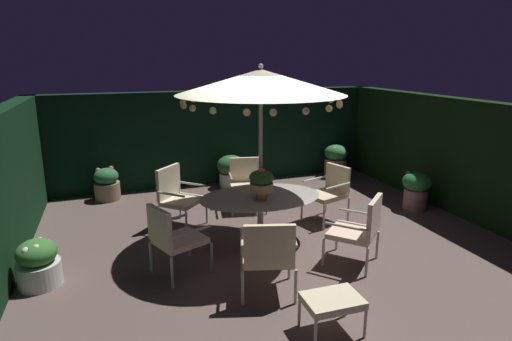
{
  "coord_description": "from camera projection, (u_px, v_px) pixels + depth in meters",
  "views": [
    {
      "loc": [
        -2.18,
        -5.47,
        2.75
      ],
      "look_at": [
        -0.18,
        0.28,
        1.08
      ],
      "focal_mm": 29.3,
      "sensor_mm": 36.0,
      "label": 1
    }
  ],
  "objects": [
    {
      "name": "centerpiece_planter",
      "position": [
        262.0,
        181.0,
        5.99
      ],
      "size": [
        0.36,
        0.36,
        0.47
      ],
      "color": "tan",
      "rests_on": "patio_dining_table"
    },
    {
      "name": "potted_plant_back_right",
      "position": [
        416.0,
        189.0,
        7.7
      ],
      "size": [
        0.52,
        0.52,
        0.71
      ],
      "color": "#8A6156",
      "rests_on": "ground_plane"
    },
    {
      "name": "patio_chair_south",
      "position": [
        177.0,
        193.0,
        6.86
      ],
      "size": [
        0.85,
        0.85,
        1.01
      ],
      "color": "#B5B7A7",
      "rests_on": "ground_plane"
    },
    {
      "name": "patio_chair_north",
      "position": [
        268.0,
        252.0,
        4.81
      ],
      "size": [
        0.77,
        0.75,
        0.98
      ],
      "color": "#BBB3A4",
      "rests_on": "ground_plane"
    },
    {
      "name": "patio_chair_east",
      "position": [
        330.0,
        189.0,
        7.14
      ],
      "size": [
        0.76,
        0.72,
        0.95
      ],
      "color": "#B7B0A5",
      "rests_on": "ground_plane"
    },
    {
      "name": "ground_plane",
      "position": [
        273.0,
        243.0,
        6.4
      ],
      "size": [
        7.59,
        7.23,
        0.02
      ],
      "primitive_type": "cube",
      "color": "brown"
    },
    {
      "name": "patio_chair_southwest",
      "position": [
        173.0,
        236.0,
        5.3
      ],
      "size": [
        0.79,
        0.76,
        0.96
      ],
      "color": "#B2AEAC",
      "rests_on": "ground_plane"
    },
    {
      "name": "hedge_backdrop_right",
      "position": [
        468.0,
        159.0,
        7.28
      ],
      "size": [
        0.3,
        7.23,
        2.05
      ],
      "primitive_type": "cube",
      "color": "black",
      "rests_on": "ground_plane"
    },
    {
      "name": "patio_umbrella",
      "position": [
        261.0,
        82.0,
        5.78
      ],
      "size": [
        2.39,
        2.39,
        2.66
      ],
      "color": "#B3AFA5",
      "rests_on": "ground_plane"
    },
    {
      "name": "potted_plant_back_center",
      "position": [
        107.0,
        184.0,
        8.24
      ],
      "size": [
        0.49,
        0.49,
        0.64
      ],
      "color": "#7F6E52",
      "rests_on": "ground_plane"
    },
    {
      "name": "potted_plant_right_far",
      "position": [
        38.0,
        263.0,
        5.13
      ],
      "size": [
        0.52,
        0.52,
        0.6
      ],
      "color": "beige",
      "rests_on": "ground_plane"
    },
    {
      "name": "potted_plant_front_corner",
      "position": [
        335.0,
        160.0,
        9.87
      ],
      "size": [
        0.53,
        0.53,
        0.75
      ],
      "color": "#8B694C",
      "rests_on": "ground_plane"
    },
    {
      "name": "patio_chair_southeast",
      "position": [
        247.0,
        180.0,
        7.7
      ],
      "size": [
        0.74,
        0.68,
        0.94
      ],
      "color": "#B9AEA5",
      "rests_on": "ground_plane"
    },
    {
      "name": "potted_plant_right_near",
      "position": [
        231.0,
        170.0,
        9.0
      ],
      "size": [
        0.61,
        0.61,
        0.71
      ],
      "color": "beige",
      "rests_on": "ground_plane"
    },
    {
      "name": "ottoman_footrest",
      "position": [
        332.0,
        302.0,
        4.22
      ],
      "size": [
        0.59,
        0.43,
        0.4
      ],
      "color": "#BAB0A7",
      "rests_on": "ground_plane"
    },
    {
      "name": "hedge_backdrop_rear",
      "position": [
        217.0,
        137.0,
        9.28
      ],
      "size": [
        7.59,
        0.3,
        2.05
      ],
      "primitive_type": "cube",
      "color": "black",
      "rests_on": "ground_plane"
    },
    {
      "name": "patio_chair_northeast",
      "position": [
        360.0,
        227.0,
        5.58
      ],
      "size": [
        0.86,
        0.86,
        0.98
      ],
      "color": "#BAB4A5",
      "rests_on": "ground_plane"
    },
    {
      "name": "patio_dining_table",
      "position": [
        260.0,
        204.0,
        6.25
      ],
      "size": [
        1.84,
        1.28,
        0.75
      ],
      "color": "#BCB0A9",
      "rests_on": "ground_plane"
    }
  ]
}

